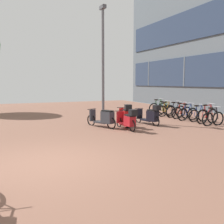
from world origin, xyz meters
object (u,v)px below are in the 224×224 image
at_px(scooter_near, 104,118).
at_px(scooter_mid, 128,120).
at_px(bicycle_rack_04, 182,113).
at_px(scooter_extra, 126,116).
at_px(bicycle_rack_00, 213,118).
at_px(scooter_far, 150,116).
at_px(bicycle_rack_08, 158,108).
at_px(bicycle_rack_02, 199,115).
at_px(bicycle_rack_06, 166,111).
at_px(bicycle_rack_07, 164,110).
at_px(bicycle_rack_03, 188,114).
at_px(lamp_post, 103,58).
at_px(bicycle_rack_01, 207,116).
at_px(bicycle_rack_05, 176,111).

relative_size(scooter_near, scooter_mid, 0.99).
bearing_deg(bicycle_rack_04, scooter_extra, -165.48).
bearing_deg(bicycle_rack_00, scooter_far, 153.02).
relative_size(bicycle_rack_08, scooter_mid, 0.78).
bearing_deg(bicycle_rack_02, bicycle_rack_06, 95.62).
height_order(bicycle_rack_06, bicycle_rack_07, bicycle_rack_06).
xyz_separation_m(bicycle_rack_00, bicycle_rack_07, (0.25, 4.30, -0.00)).
distance_m(bicycle_rack_03, scooter_mid, 4.45).
height_order(bicycle_rack_02, lamp_post, lamp_post).
xyz_separation_m(bicycle_rack_06, bicycle_rack_08, (0.24, 1.23, 0.02)).
bearing_deg(scooter_far, scooter_near, 174.56).
bearing_deg(scooter_mid, bicycle_rack_00, -7.66).
xyz_separation_m(bicycle_rack_04, scooter_mid, (-4.37, -1.89, 0.09)).
bearing_deg(bicycle_rack_08, bicycle_rack_03, -93.66).
distance_m(bicycle_rack_02, bicycle_rack_06, 2.47).
bearing_deg(scooter_extra, scooter_near, 172.49).
distance_m(bicycle_rack_01, bicycle_rack_06, 3.08).
bearing_deg(bicycle_rack_01, scooter_near, 169.72).
height_order(bicycle_rack_02, bicycle_rack_05, bicycle_rack_05).
bearing_deg(scooter_extra, bicycle_rack_02, -2.54).
xyz_separation_m(bicycle_rack_03, bicycle_rack_06, (-0.04, 1.84, -0.00)).
distance_m(bicycle_rack_07, scooter_far, 4.13).
distance_m(bicycle_rack_01, scooter_mid, 4.45).
relative_size(bicycle_rack_02, bicycle_rack_04, 0.95).
bearing_deg(bicycle_rack_07, bicycle_rack_03, -94.56).
relative_size(bicycle_rack_02, scooter_far, 0.70).
relative_size(bicycle_rack_02, bicycle_rack_03, 0.92).
xyz_separation_m(bicycle_rack_00, bicycle_rack_03, (0.06, 1.84, 0.01)).
bearing_deg(bicycle_rack_01, bicycle_rack_05, 90.44).
relative_size(bicycle_rack_04, scooter_mid, 0.74).
xyz_separation_m(bicycle_rack_03, bicycle_rack_05, (0.17, 1.23, 0.00)).
xyz_separation_m(bicycle_rack_05, lamp_post, (-4.35, 0.49, 2.92)).
height_order(bicycle_rack_07, scooter_mid, scooter_mid).
distance_m(bicycle_rack_04, bicycle_rack_08, 2.46).
distance_m(bicycle_rack_08, scooter_far, 4.59).
bearing_deg(scooter_mid, lamp_post, 88.46).
height_order(bicycle_rack_00, scooter_mid, scooter_mid).
relative_size(bicycle_rack_07, bicycle_rack_08, 0.90).
xyz_separation_m(bicycle_rack_00, bicycle_rack_01, (0.25, 0.61, 0.03)).
bearing_deg(bicycle_rack_06, scooter_near, -156.49).
height_order(bicycle_rack_00, bicycle_rack_01, bicycle_rack_01).
height_order(bicycle_rack_01, scooter_near, bicycle_rack_01).
bearing_deg(bicycle_rack_04, scooter_near, -169.83).
relative_size(bicycle_rack_07, scooter_far, 0.69).
xyz_separation_m(bicycle_rack_01, bicycle_rack_04, (-0.08, 1.84, -0.02)).
height_order(bicycle_rack_02, scooter_near, bicycle_rack_02).
relative_size(bicycle_rack_01, scooter_extra, 0.83).
bearing_deg(scooter_mid, bicycle_rack_03, 16.67).
bearing_deg(scooter_mid, bicycle_rack_05, 29.46).
bearing_deg(lamp_post, bicycle_rack_07, 9.63).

